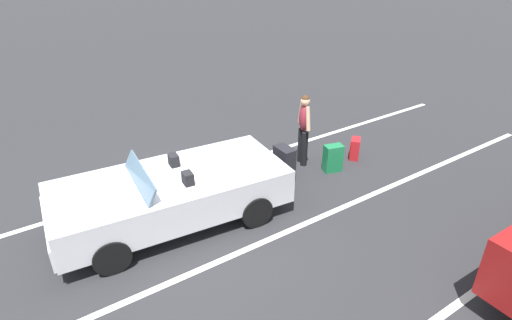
# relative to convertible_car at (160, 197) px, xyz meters

# --- Properties ---
(ground_plane) EXTENTS (80.00, 80.00, 0.00)m
(ground_plane) POSITION_rel_convertible_car_xyz_m (-0.21, 0.02, -0.59)
(ground_plane) COLOR #28282B
(lot_line_near) EXTENTS (18.00, 0.12, 0.01)m
(lot_line_near) POSITION_rel_convertible_car_xyz_m (-0.21, -1.25, -0.59)
(lot_line_near) COLOR silver
(lot_line_near) RESTS_ON ground_plane
(lot_line_mid) EXTENTS (18.00, 0.12, 0.01)m
(lot_line_mid) POSITION_rel_convertible_car_xyz_m (-0.21, 1.45, -0.59)
(lot_line_mid) COLOR silver
(lot_line_mid) RESTS_ON ground_plane
(convertible_car) EXTENTS (4.29, 2.14, 1.24)m
(convertible_car) POSITION_rel_convertible_car_xyz_m (0.00, 0.00, 0.00)
(convertible_car) COLOR silver
(convertible_car) RESTS_ON ground_plane
(suitcase_large_black) EXTENTS (0.31, 0.48, 0.74)m
(suitcase_large_black) POSITION_rel_convertible_car_xyz_m (-2.82, -0.09, -0.22)
(suitcase_large_black) COLOR black
(suitcase_large_black) RESTS_ON ground_plane
(suitcase_medium_bright) EXTENTS (0.45, 0.34, 0.62)m
(suitcase_medium_bright) POSITION_rel_convertible_car_xyz_m (-3.94, 0.24, -0.28)
(suitcase_medium_bright) COLOR #19723F
(suitcase_medium_bright) RESTS_ON ground_plane
(suitcase_small_carryon) EXTENTS (0.39, 0.38, 0.50)m
(suitcase_small_carryon) POSITION_rel_convertible_car_xyz_m (-4.78, 0.09, -0.34)
(suitcase_small_carryon) COLOR red
(suitcase_small_carryon) RESTS_ON ground_plane
(traveler_person) EXTENTS (0.30, 0.60, 1.65)m
(traveler_person) POSITION_rel_convertible_car_xyz_m (-3.60, -0.41, 0.34)
(traveler_person) COLOR black
(traveler_person) RESTS_ON ground_plane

